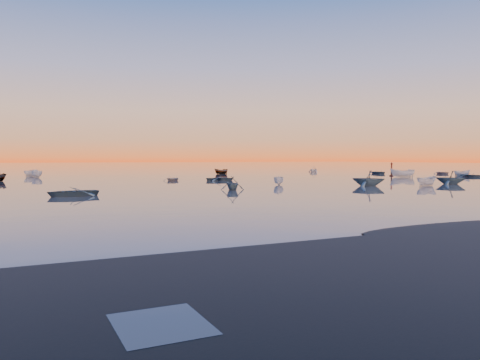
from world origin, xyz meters
TOP-DOWN VIEW (x-y plane):
  - ground at (0.00, 100.00)m, footprint 600.00×600.00m
  - moored_fleet at (0.00, 53.00)m, footprint 124.00×58.00m
  - boat_near_center at (21.73, 24.00)m, footprint 1.98×3.71m
  - boat_near_right at (27.59, 25.32)m, footprint 4.17×3.67m
  - channel_marker at (41.40, 50.86)m, footprint 0.81×0.81m

SIDE VIEW (x-z plane):
  - ground at x=0.00m, z-range 0.00..0.00m
  - moored_fleet at x=0.00m, z-range -0.60..0.60m
  - boat_near_center at x=21.73m, z-range -0.61..0.61m
  - boat_near_right at x=27.59m, z-range -0.68..0.68m
  - channel_marker at x=41.40m, z-range -0.30..2.57m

